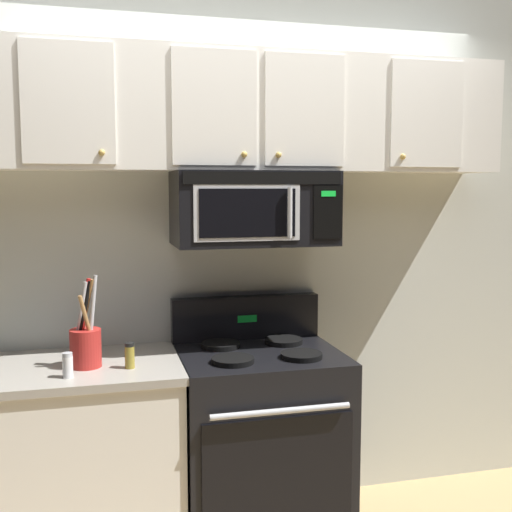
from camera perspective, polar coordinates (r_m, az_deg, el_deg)
back_wall at (r=3.26m, az=-1.31°, el=0.56°), size 5.20×0.10×2.70m
stove_range at (r=3.13m, az=0.31°, el=-16.41°), size 0.76×0.69×1.12m
over_range_microwave at (r=3.00m, az=-0.25°, el=4.38°), size 0.76×0.43×0.35m
upper_cabinets at (r=3.05m, az=-0.39°, el=12.87°), size 2.50×0.36×0.55m
counter_segment at (r=3.06m, az=-15.92°, el=-17.57°), size 0.93×0.65×0.90m
utensil_crock_red at (r=2.83m, az=-15.23°, el=-7.64°), size 0.13×0.13×0.40m
salt_shaker at (r=2.71m, az=-16.75°, el=-9.50°), size 0.04×0.04×0.10m
spice_jar at (r=2.78m, az=-11.41°, el=-8.87°), size 0.04×0.04×0.11m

